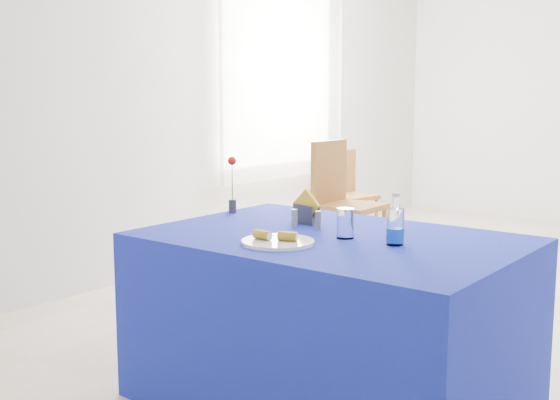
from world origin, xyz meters
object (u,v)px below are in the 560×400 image
object	(u,v)px
chair_win_a	(341,195)
chair_win_b	(346,188)
plate	(278,242)
water_bottle	(395,228)
blue_table	(331,319)

from	to	relation	value
chair_win_a	chair_win_b	world-z (taller)	chair_win_a
plate	chair_win_a	bearing A→B (deg)	117.40
plate	water_bottle	bearing A→B (deg)	35.43
plate	chair_win_b	bearing A→B (deg)	118.23
plate	chair_win_a	size ratio (longest dim) A/B	0.30
blue_table	chair_win_a	bearing A→B (deg)	122.01
blue_table	chair_win_b	bearing A→B (deg)	121.45
water_bottle	chair_win_a	xyz separation A→B (m)	(-1.63, 2.11, -0.25)
blue_table	chair_win_b	xyz separation A→B (m)	(-1.89, 3.08, 0.11)
blue_table	water_bottle	distance (m)	0.55
blue_table	plate	bearing A→B (deg)	-106.46
plate	water_bottle	size ratio (longest dim) A/B	1.40
blue_table	water_bottle	world-z (taller)	water_bottle
blue_table	chair_win_a	world-z (taller)	chair_win_a
chair_win_a	chair_win_b	xyz separation A→B (m)	(-0.57, 0.97, -0.09)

